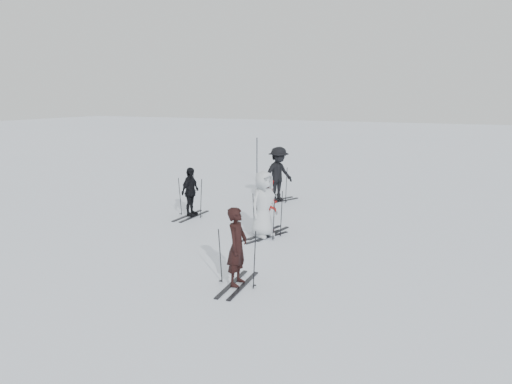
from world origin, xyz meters
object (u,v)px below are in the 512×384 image
(skier_near_dark, at_px, (237,248))
(skier_uphill_left, at_px, (190,193))
(piste_marker, at_px, (257,159))
(skier_grey, at_px, (264,205))
(skier_uphill_far, at_px, (278,175))
(skier_red, at_px, (269,207))

(skier_near_dark, xyz_separation_m, skier_uphill_left, (-4.02, 4.59, -0.02))
(piste_marker, bearing_deg, skier_grey, -63.97)
(skier_grey, height_order, skier_uphill_far, skier_uphill_far)
(skier_red, bearing_deg, piste_marker, 33.48)
(skier_grey, height_order, skier_uphill_left, skier_grey)
(skier_near_dark, relative_size, skier_uphill_left, 1.03)
(skier_uphill_left, bearing_deg, piste_marker, 7.95)
(skier_near_dark, distance_m, skier_uphill_far, 8.30)
(skier_red, height_order, piste_marker, piste_marker)
(skier_uphill_left, xyz_separation_m, piste_marker, (-1.11, 7.39, 0.18))
(skier_red, xyz_separation_m, skier_uphill_far, (-1.44, 4.14, 0.21))
(skier_red, relative_size, piste_marker, 0.81)
(skier_red, distance_m, skier_uphill_left, 3.16)
(skier_red, xyz_separation_m, skier_uphill_left, (-3.06, 0.79, 0.01))
(skier_grey, distance_m, skier_uphill_far, 4.74)
(skier_near_dark, height_order, skier_grey, skier_grey)
(skier_near_dark, bearing_deg, piste_marker, 17.37)
(skier_red, distance_m, skier_grey, 0.40)
(skier_grey, bearing_deg, skier_uphill_far, 37.16)
(skier_uphill_left, bearing_deg, skier_red, -105.04)
(skier_uphill_left, relative_size, skier_uphill_far, 0.79)
(skier_near_dark, distance_m, skier_red, 3.92)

